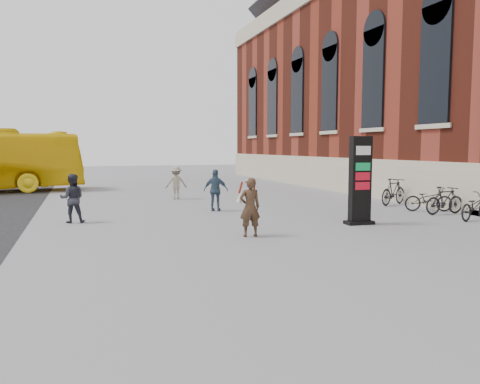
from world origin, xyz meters
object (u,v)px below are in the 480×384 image
object	(u,v)px
info_pylon	(360,181)
woman	(250,206)
bike_6	(428,199)
bike_7	(393,192)
pedestrian_a	(72,198)
pedestrian_b	(176,183)
bike_4	(475,206)
bike_5	(445,200)
pedestrian_c	(216,190)

from	to	relation	value
info_pylon	woman	distance (m)	3.95
bike_6	bike_7	xyz separation A→B (m)	(0.00, 2.04, 0.10)
info_pylon	pedestrian_a	xyz separation A→B (m)	(-8.29, 3.14, -0.57)
info_pylon	pedestrian_b	xyz separation A→B (m)	(-3.95, 8.68, -0.59)
bike_6	bike_7	bearing A→B (deg)	22.73
info_pylon	bike_4	xyz separation A→B (m)	(4.02, -0.46, -0.89)
pedestrian_a	bike_6	distance (m)	12.40
bike_5	pedestrian_c	bearing A→B (deg)	63.40
pedestrian_c	bike_7	bearing A→B (deg)	-158.91
info_pylon	bike_6	xyz separation A→B (m)	(4.02, 1.68, -0.89)
pedestrian_a	pedestrian_c	bearing A→B (deg)	-164.12
bike_7	woman	bearing A→B (deg)	95.03
pedestrian_b	pedestrian_c	bearing A→B (deg)	105.07
pedestrian_a	bike_7	size ratio (longest dim) A/B	0.84
woman	pedestrian_a	xyz separation A→B (m)	(-4.45, 3.91, -0.04)
pedestrian_b	pedestrian_c	distance (m)	4.46
info_pylon	woman	world-z (taller)	info_pylon
pedestrian_a	pedestrian_b	bearing A→B (deg)	-125.02
pedestrian_b	pedestrian_a	bearing A→B (deg)	59.11
bike_4	bike_5	bearing A→B (deg)	-19.12
pedestrian_a	bike_6	size ratio (longest dim) A/B	0.89
bike_5	bike_4	bearing A→B (deg)	178.12
bike_4	bike_7	size ratio (longest dim) A/B	0.93
pedestrian_b	bike_7	distance (m)	9.39
pedestrian_b	bike_6	world-z (taller)	pedestrian_b
info_pylon	bike_6	distance (m)	4.45
woman	bike_7	bearing A→B (deg)	-147.84
pedestrian_a	bike_4	xyz separation A→B (m)	(12.31, -3.59, -0.32)
info_pylon	woman	size ratio (longest dim) A/B	1.72
info_pylon	pedestrian_b	world-z (taller)	info_pylon
woman	pedestrian_b	xyz separation A→B (m)	(-0.11, 9.45, -0.05)
bike_6	pedestrian_c	bearing A→B (deg)	93.37
bike_5	bike_6	bearing A→B (deg)	-1.88
pedestrian_a	woman	bearing A→B (deg)	141.75
pedestrian_a	bike_5	size ratio (longest dim) A/B	0.93
bike_4	bike_7	world-z (taller)	bike_7
pedestrian_c	bike_4	bearing A→B (deg)	172.64
pedestrian_a	bike_7	distance (m)	12.33
bike_5	info_pylon	bearing A→B (deg)	100.39
pedestrian_c	bike_7	distance (m)	7.38
pedestrian_c	bike_5	distance (m)	8.11
bike_4	bike_6	distance (m)	2.13
info_pylon	pedestrian_b	distance (m)	9.55
bike_5	bike_6	distance (m)	0.80
info_pylon	pedestrian_a	bearing A→B (deg)	161.98
woman	bike_4	world-z (taller)	woman
woman	pedestrian_c	distance (m)	5.06
bike_4	bike_7	distance (m)	4.18
info_pylon	bike_5	world-z (taller)	info_pylon
bike_6	pedestrian_a	bearing A→B (deg)	105.98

